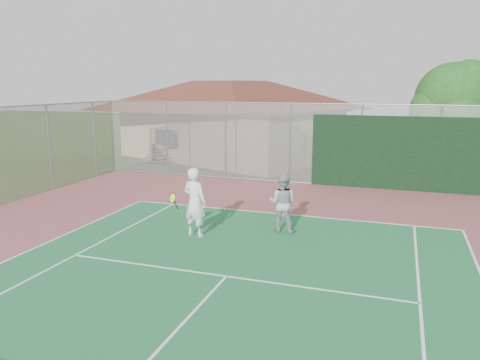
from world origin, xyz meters
The scene contains 7 objects.
back_fence centered at (2.11, 16.98, 1.67)m, with size 20.08×0.11×3.53m.
side_fence_left centered at (-10.00, 12.50, 1.75)m, with size 0.08×9.00×3.50m.
clubhouse centered at (-6.07, 23.26, 2.72)m, with size 14.54×12.18×5.35m.
bleachers centered at (-8.55, 20.58, 0.52)m, with size 3.17×2.45×0.99m.
tree centered at (5.75, 20.70, 3.54)m, with size 3.86×3.66×5.39m.
player_white_front centered at (-1.88, 8.85, 1.00)m, with size 1.15×0.79×1.99m.
player_grey_back centered at (0.39, 10.06, 0.87)m, with size 0.85×0.67×1.73m.
Camera 1 is at (3.52, -2.90, 4.29)m, focal length 35.00 mm.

